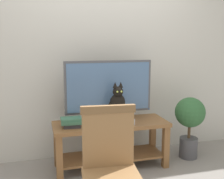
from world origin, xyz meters
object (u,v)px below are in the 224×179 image
(wooden_chair, at_px, (110,163))
(book_stack, at_px, (72,122))
(media_box, at_px, (117,120))
(cat, at_px, (117,104))
(tv, at_px, (109,88))
(tv_stand, at_px, (111,136))
(potted_plant, at_px, (190,120))

(wooden_chair, distance_m, book_stack, 1.04)
(media_box, xyz_separation_m, cat, (0.00, -0.01, 0.19))
(media_box, xyz_separation_m, wooden_chair, (-0.35, -1.03, -0.01))
(media_box, bearing_deg, book_stack, -179.20)
(book_stack, bearing_deg, tv, 18.75)
(tv_stand, relative_size, book_stack, 5.87)
(tv, height_order, potted_plant, tv)
(book_stack, relative_size, potted_plant, 0.29)
(media_box, distance_m, cat, 0.19)
(book_stack, bearing_deg, potted_plant, 1.91)
(wooden_chair, xyz_separation_m, potted_plant, (1.32, 1.07, -0.07))
(cat, bearing_deg, tv, 110.13)
(tv, xyz_separation_m, wooden_chair, (-0.29, -1.18, -0.36))
(tv_stand, xyz_separation_m, potted_plant, (1.03, -0.01, 0.12))
(cat, bearing_deg, tv_stand, 133.62)
(tv, relative_size, media_box, 3.01)
(cat, distance_m, wooden_chair, 1.10)
(book_stack, distance_m, potted_plant, 1.49)
(tv_stand, xyz_separation_m, tv, (0.00, 0.10, 0.55))
(tv_stand, distance_m, wooden_chair, 1.14)
(tv, xyz_separation_m, book_stack, (-0.46, -0.16, -0.33))
(cat, bearing_deg, media_box, 95.27)
(tv_stand, xyz_separation_m, media_box, (0.06, -0.05, 0.20))
(cat, distance_m, book_stack, 0.55)
(book_stack, height_order, potted_plant, potted_plant)
(media_box, height_order, potted_plant, potted_plant)
(media_box, xyz_separation_m, book_stack, (-0.52, -0.01, 0.02))
(tv, bearing_deg, wooden_chair, -103.99)
(wooden_chair, height_order, potted_plant, wooden_chair)
(media_box, relative_size, cat, 0.83)
(wooden_chair, bearing_deg, cat, 70.84)
(tv, height_order, cat, tv)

